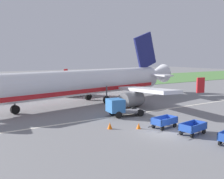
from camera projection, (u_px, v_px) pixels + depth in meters
name	position (u px, v px, depth m)	size (l,w,h in m)	color
ground_plane	(166.00, 132.00, 25.26)	(220.00, 220.00, 0.00)	slate
grass_strip	(26.00, 86.00, 63.53)	(220.00, 28.00, 0.06)	#518442
apron_stripe	(117.00, 116.00, 31.97)	(120.00, 0.36, 0.01)	silver
airplane	(89.00, 83.00, 40.57)	(37.54, 30.30, 11.34)	silver
baggage_cart_second_in_row	(193.00, 128.00, 24.51)	(3.62, 1.73, 1.07)	#234CB2
baggage_cart_third_in_row	(164.00, 122.00, 26.77)	(3.61, 1.67, 1.07)	#234CB2
service_truck_beside_carts	(119.00, 107.00, 31.67)	(4.62, 2.57, 2.10)	slate
traffic_cone_near_plane	(110.00, 126.00, 26.41)	(0.49, 0.49, 0.64)	orange
traffic_cone_mid_apron	(128.00, 105.00, 36.98)	(0.52, 0.52, 0.69)	orange
traffic_cone_by_carts	(139.00, 126.00, 26.47)	(0.44, 0.44, 0.58)	orange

